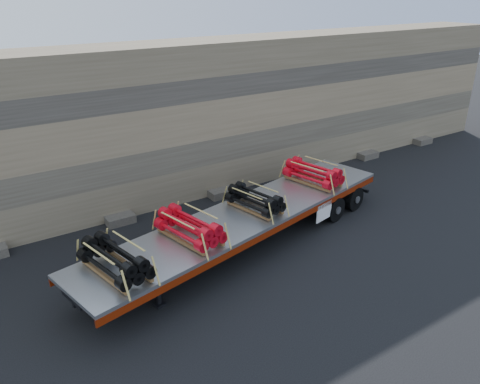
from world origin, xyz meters
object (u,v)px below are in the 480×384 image
object	(u,v)px
bundle_midfront	(190,228)
trailer	(245,230)
bundle_front	(115,260)
bundle_midrear	(255,200)
bundle_rear	(313,174)

from	to	relation	value
bundle_midfront	trailer	bearing A→B (deg)	0.00
bundle_front	bundle_midfront	size ratio (longest dim) A/B	1.00
trailer	bundle_midrear	bearing A→B (deg)	-0.00
bundle_front	bundle_midfront	world-z (taller)	bundle_front
bundle_midfront	bundle_midrear	size ratio (longest dim) A/B	1.10
bundle_front	bundle_rear	distance (m)	9.75
bundle_front	bundle_rear	world-z (taller)	bundle_front
trailer	bundle_midfront	xyz separation A→B (m)	(-2.63, -0.58, 1.13)
trailer	bundle_midfront	distance (m)	2.92
bundle_midrear	bundle_front	bearing A→B (deg)	180.00
trailer	bundle_front	distance (m)	5.65
bundle_midrear	trailer	bearing A→B (deg)	180.00
bundle_front	bundle_rear	bearing A→B (deg)	0.00
trailer	bundle_rear	world-z (taller)	bundle_rear
bundle_midfront	bundle_midrear	world-z (taller)	bundle_midfront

